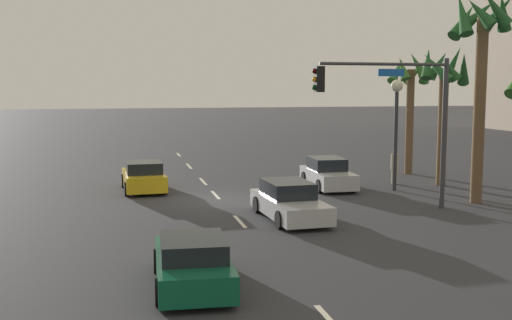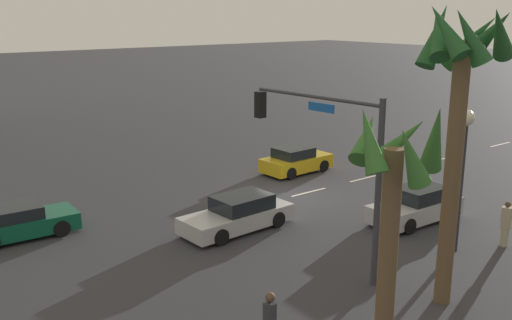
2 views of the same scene
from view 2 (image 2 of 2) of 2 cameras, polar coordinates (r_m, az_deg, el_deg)
name	(u,v)px [view 2 (image 2 of 2)]	position (r m, az deg, el deg)	size (l,w,h in m)	color
ground_plane	(292,197)	(27.35, 3.52, -3.60)	(220.00, 220.00, 0.00)	#333338
lane_stripe_0	(500,145)	(41.11, 22.83, 1.41)	(2.27, 0.14, 0.01)	silver
lane_stripe_1	(439,160)	(35.66, 17.54, 0.03)	(2.55, 0.14, 0.01)	silver
lane_stripe_2	(366,178)	(30.85, 10.78, -1.73)	(2.45, 0.14, 0.01)	silver
lane_stripe_3	(309,192)	(28.04, 5.19, -3.17)	(2.18, 0.14, 0.01)	silver
lane_stripe_4	(210,217)	(24.74, -4.54, -5.58)	(2.11, 0.14, 0.01)	silver
car_0	(238,214)	(23.12, -1.76, -5.34)	(4.73, 2.08, 1.38)	#B7B7BC
car_1	(416,206)	(24.89, 15.42, -4.35)	(4.27, 1.92, 1.44)	#B7B7BC
car_2	(296,161)	(31.28, 3.92, -0.07)	(3.98, 2.04, 1.39)	gold
car_3	(20,222)	(24.11, -22.17, -5.69)	(4.18, 2.02, 1.27)	#0F5138
traffic_signal	(330,148)	(19.07, 7.26, 1.14)	(0.67, 5.73, 5.96)	#38383D
streetlamp	(463,151)	(21.43, 19.67, 0.79)	(0.56, 0.56, 5.17)	#2D2D33
pedestrian_1	(506,223)	(23.31, 23.30, -5.69)	(0.49, 0.49, 1.72)	#B2A58C
palm_tree_0	(394,180)	(14.42, 13.42, -1.95)	(2.52, 2.65, 6.48)	brown
palm_tree_3	(460,84)	(16.92, 19.42, 7.08)	(2.62, 2.63, 8.75)	brown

